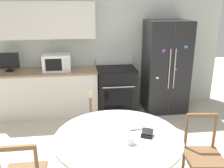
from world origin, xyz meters
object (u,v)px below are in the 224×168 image
Objects in this scene: candle_glass at (130,141)px; wallet at (147,134)px; refrigerator at (166,67)px; countertop_tv at (9,61)px; oven_range at (116,89)px; microwave at (57,62)px; dining_chair_right at (203,156)px; dining_chair_far at (102,122)px.

wallet is at bearing 31.22° from candle_glass.
refrigerator reaches higher than candle_glass.
candle_glass is at bearing -55.09° from countertop_tv.
microwave is at bearing 179.19° from oven_range.
dining_chair_right is 1.51m from dining_chair_far.
oven_range is 11.62× the size of candle_glass.
countertop_tv is at bearing 129.41° from wallet.
candle_glass is (1.83, -2.62, -0.30)m from countertop_tv.
microwave reaches higher than dining_chair_far.
refrigerator reaches higher than wallet.
microwave is at bearing 109.89° from candle_glass.
candle_glass is (0.92, -2.55, -0.27)m from microwave.
candle_glass is at bearing 16.79° from dining_chair_right.
oven_range is at bearing -0.81° from microwave.
candle_glass is (-0.91, -0.15, 0.36)m from dining_chair_right.
dining_chair_far is at bearing 111.42° from wallet.
refrigerator reaches higher than countertop_tv.
microwave is 0.91m from countertop_tv.
refrigerator is 2.42m from dining_chair_right.
dining_chair_far is at bearing -62.03° from microwave.
microwave reaches higher than dining_chair_right.
dining_chair_far reaches higher than candle_glass.
dining_chair_right is 0.78m from wallet.
countertop_tv is (-3.06, 0.12, 0.17)m from refrigerator.
candle_glass is at bearing -116.19° from refrigerator.
refrigerator is at bearing -1.69° from oven_range.
dining_chair_right is 0.99m from candle_glass.
wallet is at bearing -90.24° from oven_range.
dining_chair_far is (-1.43, -1.32, -0.48)m from refrigerator.
refrigerator is 1.10m from oven_range.
refrigerator is 19.71× the size of candle_glass.
oven_range is 1.42m from dining_chair_far.
refrigerator reaches higher than oven_range.
oven_range is 2.15m from countertop_tv.
oven_range is 1.20× the size of dining_chair_far.
refrigerator is at bearing 135.33° from dining_chair_far.
countertop_tv is 2.27m from dining_chair_far.
refrigerator is 2.03× the size of dining_chair_right.
microwave is 3.13× the size of wallet.
dining_chair_right is 5.46× the size of wallet.
wallet is (1.14, -2.42, -0.27)m from microwave.
wallet is at bearing 23.88° from dining_chair_far.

